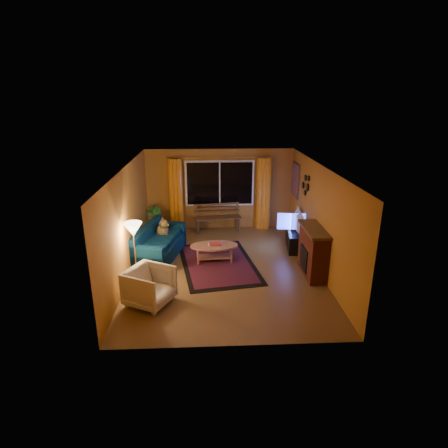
{
  "coord_description": "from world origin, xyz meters",
  "views": [
    {
      "loc": [
        -0.43,
        -8.31,
        4.04
      ],
      "look_at": [
        0.0,
        0.3,
        1.05
      ],
      "focal_mm": 30.0,
      "sensor_mm": 36.0,
      "label": 1
    }
  ],
  "objects_px": {
    "sofa": "(159,242)",
    "coffee_table": "(214,253)",
    "armchair": "(150,285)",
    "tv_console": "(294,240)",
    "bench": "(218,224)",
    "floor_lamp": "(135,254)"
  },
  "relations": [
    {
      "from": "bench",
      "to": "armchair",
      "type": "distance_m",
      "value": 4.5
    },
    {
      "from": "bench",
      "to": "coffee_table",
      "type": "relative_size",
      "value": 1.19
    },
    {
      "from": "armchair",
      "to": "coffee_table",
      "type": "relative_size",
      "value": 0.7
    },
    {
      "from": "bench",
      "to": "coffee_table",
      "type": "distance_m",
      "value": 2.24
    },
    {
      "from": "sofa",
      "to": "tv_console",
      "type": "relative_size",
      "value": 1.72
    },
    {
      "from": "floor_lamp",
      "to": "tv_console",
      "type": "height_order",
      "value": "floor_lamp"
    },
    {
      "from": "armchair",
      "to": "tv_console",
      "type": "height_order",
      "value": "armchair"
    },
    {
      "from": "sofa",
      "to": "tv_console",
      "type": "bearing_deg",
      "value": 19.69
    },
    {
      "from": "floor_lamp",
      "to": "coffee_table",
      "type": "height_order",
      "value": "floor_lamp"
    },
    {
      "from": "sofa",
      "to": "coffee_table",
      "type": "relative_size",
      "value": 1.67
    },
    {
      "from": "bench",
      "to": "armchair",
      "type": "xyz_separation_m",
      "value": [
        -1.52,
        -4.23,
        0.21
      ]
    },
    {
      "from": "armchair",
      "to": "coffee_table",
      "type": "height_order",
      "value": "armchair"
    },
    {
      "from": "bench",
      "to": "tv_console",
      "type": "relative_size",
      "value": 1.23
    },
    {
      "from": "bench",
      "to": "coffee_table",
      "type": "bearing_deg",
      "value": -103.04
    },
    {
      "from": "armchair",
      "to": "tv_console",
      "type": "xyz_separation_m",
      "value": [
        3.59,
        2.76,
        -0.18
      ]
    },
    {
      "from": "bench",
      "to": "tv_console",
      "type": "height_order",
      "value": "tv_console"
    },
    {
      "from": "bench",
      "to": "sofa",
      "type": "distance_m",
      "value": 2.49
    },
    {
      "from": "bench",
      "to": "floor_lamp",
      "type": "xyz_separation_m",
      "value": [
        -1.93,
        -3.39,
        0.51
      ]
    },
    {
      "from": "floor_lamp",
      "to": "coffee_table",
      "type": "xyz_separation_m",
      "value": [
        1.76,
        1.15,
        -0.51
      ]
    },
    {
      "from": "bench",
      "to": "tv_console",
      "type": "xyz_separation_m",
      "value": [
        2.07,
        -1.47,
        0.03
      ]
    },
    {
      "from": "bench",
      "to": "floor_lamp",
      "type": "distance_m",
      "value": 3.93
    },
    {
      "from": "floor_lamp",
      "to": "tv_console",
      "type": "bearing_deg",
      "value": 25.61
    }
  ]
}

